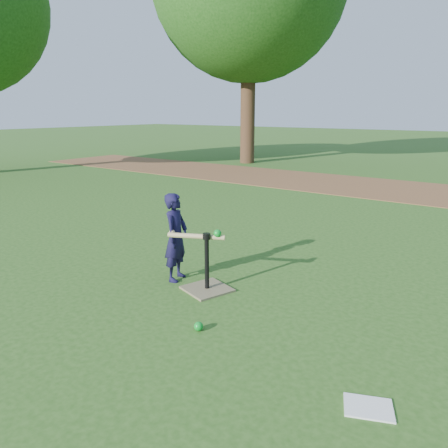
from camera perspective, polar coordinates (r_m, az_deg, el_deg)
The scene contains 7 objects.
ground at distance 4.37m, azimuth -2.95°, elevation -9.99°, with size 80.00×80.00×0.00m, color #285116.
dirt_strip at distance 11.02m, azimuth 22.44°, elevation 4.08°, with size 24.00×3.00×0.01m, color brown.
child at distance 4.77m, azimuth -6.28°, elevation -1.72°, with size 0.35×0.23×0.97m, color black.
wiffle_ball_ground at distance 3.82m, azimuth -3.34°, elevation -13.20°, with size 0.08×0.08×0.08m, color #0D9024.
clipboard at distance 3.12m, azimuth 18.36°, elevation -21.80°, with size 0.30×0.23×0.01m, color white.
batting_tee at distance 4.58m, azimuth -2.23°, elevation -7.33°, with size 0.54×0.54×0.61m.
swing_action at distance 4.48m, azimuth -3.43°, elevation -1.47°, with size 0.62×0.30×0.12m.
Camera 1 is at (2.52, -3.08, 1.82)m, focal length 35.00 mm.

